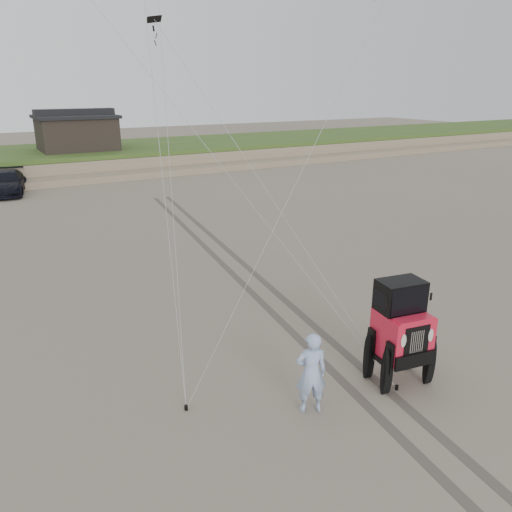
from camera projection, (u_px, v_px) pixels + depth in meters
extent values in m
plane|color=#6B6054|center=(333.00, 393.00, 11.74)|extent=(160.00, 160.00, 0.00)
cube|color=#7A6B54|center=(53.00, 162.00, 42.58)|extent=(160.00, 12.00, 1.40)
cube|color=#2D4719|center=(52.00, 152.00, 42.30)|extent=(160.00, 12.00, 0.35)
cube|color=#7A6B54|center=(69.00, 179.00, 37.41)|extent=(160.00, 3.50, 0.50)
cube|color=black|center=(77.00, 134.00, 41.96)|extent=(6.00, 5.00, 2.60)
cube|color=black|center=(75.00, 117.00, 41.50)|extent=(6.40, 5.40, 0.25)
cube|color=black|center=(74.00, 112.00, 41.38)|extent=(6.40, 1.20, 0.50)
imported|color=black|center=(7.00, 183.00, 33.23)|extent=(3.06, 5.50, 1.51)
imported|color=#819BC8|center=(311.00, 373.00, 10.84)|extent=(0.82, 0.69, 1.91)
cube|color=black|center=(154.00, 19.00, 14.64)|extent=(0.48, 0.29, 0.23)
cylinder|color=black|center=(186.00, 408.00, 11.12)|extent=(0.08, 0.08, 0.12)
cylinder|color=black|center=(397.00, 388.00, 11.86)|extent=(0.08, 0.08, 0.12)
cube|color=#4C443D|center=(234.00, 275.00, 19.04)|extent=(4.42, 29.74, 0.01)
cube|color=#4C443D|center=(252.00, 272.00, 19.42)|extent=(4.42, 29.74, 0.01)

